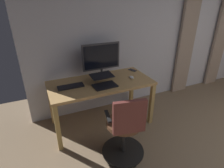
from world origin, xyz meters
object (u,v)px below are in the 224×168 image
object	(u,v)px
desk	(101,87)
cell_phone_by_monitor	(132,70)
computer_monitor	(101,57)
computer_keyboard	(71,86)
laptop	(104,82)
computer_mouse	(132,77)
office_chair	(125,130)

from	to	relation	value
desk	cell_phone_by_monitor	bearing A→B (deg)	-161.93
computer_monitor	computer_keyboard	xyz separation A→B (m)	(0.56, 0.24, -0.29)
computer_monitor	cell_phone_by_monitor	distance (m)	0.63
desk	computer_monitor	size ratio (longest dim) A/B	2.52
computer_monitor	computer_keyboard	bearing A→B (deg)	23.15
laptop	computer_mouse	world-z (taller)	laptop
office_chair	computer_monitor	world-z (taller)	computer_monitor
computer_monitor	cell_phone_by_monitor	size ratio (longest dim) A/B	4.26
computer_keyboard	computer_monitor	bearing A→B (deg)	-156.85
computer_monitor	laptop	world-z (taller)	computer_monitor
computer_mouse	cell_phone_by_monitor	size ratio (longest dim) A/B	0.69
office_chair	computer_monitor	bearing A→B (deg)	95.12
computer_monitor	cell_phone_by_monitor	xyz separation A→B (m)	(-0.56, 0.03, -0.29)
laptop	cell_phone_by_monitor	world-z (taller)	laptop
computer_mouse	office_chair	bearing A→B (deg)	56.24
desk	laptop	world-z (taller)	laptop
computer_mouse	cell_phone_by_monitor	world-z (taller)	computer_mouse
desk	computer_mouse	size ratio (longest dim) A/B	15.46
computer_monitor	laptop	xyz separation A→B (m)	(0.11, 0.37, -0.24)
computer_monitor	computer_keyboard	size ratio (longest dim) A/B	1.68
laptop	cell_phone_by_monitor	xyz separation A→B (m)	(-0.67, -0.34, -0.05)
cell_phone_by_monitor	laptop	bearing A→B (deg)	8.48
computer_keyboard	laptop	distance (m)	0.47
desk	computer_mouse	distance (m)	0.51
desk	laptop	bearing A→B (deg)	90.63
desk	cell_phone_by_monitor	distance (m)	0.71
computer_monitor	laptop	bearing A→B (deg)	73.45
laptop	computer_mouse	size ratio (longest dim) A/B	3.42
desk	office_chair	size ratio (longest dim) A/B	1.67
office_chair	cell_phone_by_monitor	bearing A→B (deg)	67.59
desk	computer_keyboard	world-z (taller)	computer_keyboard
computer_monitor	computer_keyboard	distance (m)	0.67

